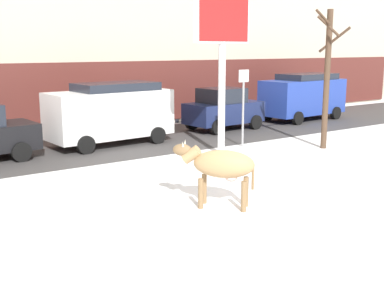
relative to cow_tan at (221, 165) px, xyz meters
The scene contains 11 objects.
ground_plane 1.49m from the cow_tan, 15.78° to the left, with size 120.00×120.00×0.00m, color white.
road_strip 8.36m from the cow_tan, 82.59° to the left, with size 60.00×5.60×0.01m, color #423F3F.
cow_tan is the anchor object (origin of this frame).
billboard 6.54m from the cow_tan, 51.72° to the left, with size 2.51×0.66×5.56m.
car_white_van 8.32m from the cow_tan, 81.80° to the left, with size 4.72×2.36×2.32m.
car_navy_hatchback 10.89m from the cow_tan, 51.37° to the left, with size 3.61×2.11×1.86m.
car_blue_van 14.76m from the cow_tan, 35.69° to the left, with size 4.72×2.36×2.32m.
pedestrian_by_cars 11.63m from the cow_tan, 80.82° to the left, with size 0.36×0.24×1.73m.
pedestrian_far_left 13.06m from the cow_tan, 61.52° to the left, with size 0.36×0.24×1.73m.
bare_tree_left_lot 8.10m from the cow_tan, 23.71° to the left, with size 1.31×1.29×4.92m.
street_sign 7.15m from the cow_tan, 45.45° to the left, with size 0.44×0.08×2.82m.
Camera 1 is at (-7.75, -8.81, 3.61)m, focal length 45.90 mm.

